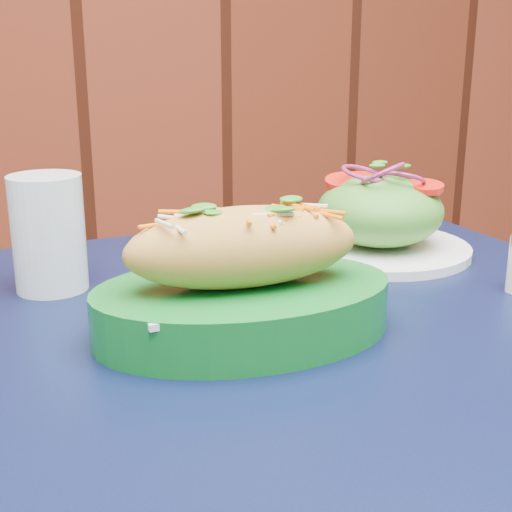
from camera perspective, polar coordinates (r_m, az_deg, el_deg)
name	(u,v)px	position (r m, az deg, el deg)	size (l,w,h in m)	color
cafe_table	(300,405)	(0.74, 3.52, -11.78)	(0.86, 0.86, 0.75)	black
banh_mi_basket	(243,284)	(0.66, -1.01, -2.27)	(0.29, 0.19, 0.13)	#0D6921
salad_plate	(379,218)	(0.94, 9.85, 3.03)	(0.24, 0.24, 0.12)	white
water_glass	(48,233)	(0.82, -16.27, 1.76)	(0.08, 0.08, 0.13)	silver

